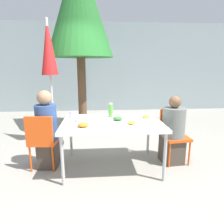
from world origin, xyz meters
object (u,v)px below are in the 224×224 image
person_left (47,131)px  salad_bowl (81,119)px  closed_umbrella (49,55)px  chair_left (42,138)px  tree_behind_left (79,5)px  drinking_cup (72,114)px  bottle (111,110)px  person_right (173,132)px  chair_right (173,131)px

person_left → salad_bowl: person_left is taller
person_left → closed_umbrella: 1.51m
chair_left → tree_behind_left: 3.08m
person_left → drinking_cup: size_ratio=13.85×
person_left → salad_bowl: (0.53, -0.02, 0.19)m
bottle → tree_behind_left: tree_behind_left is taller
closed_umbrella → bottle: bearing=-33.3°
person_right → salad_bowl: 1.49m
person_right → bottle: size_ratio=4.87×
salad_bowl → tree_behind_left: 2.80m
salad_bowl → person_right: bearing=1.0°
chair_right → tree_behind_left: bearing=-53.1°
salad_bowl → closed_umbrella: bearing=123.6°
chair_left → drinking_cup: (0.42, 0.33, 0.28)m
chair_left → salad_bowl: bearing=11.0°
chair_left → tree_behind_left: (0.47, 1.92, 2.36)m
tree_behind_left → person_right: bearing=-49.4°
drinking_cup → person_right: bearing=-8.7°
drinking_cup → tree_behind_left: bearing=88.0°
closed_umbrella → bottle: size_ratio=10.53×
bottle → salad_bowl: size_ratio=1.34×
drinking_cup → salad_bowl: bearing=-59.0°
salad_bowl → drinking_cup: bearing=121.0°
chair_left → salad_bowl: chair_left is taller
bottle → closed_umbrella: bearing=146.7°
bottle → tree_behind_left: bearing=109.5°
chair_right → bottle: 1.10m
chair_right → person_left: bearing=-3.2°
chair_right → closed_umbrella: size_ratio=0.36×
person_left → chair_right: bearing=7.9°
drinking_cup → person_left: bearing=-144.6°
chair_left → person_right: (2.05, 0.08, 0.01)m
closed_umbrella → salad_bowl: size_ratio=14.08×
person_right → person_left: bearing=-5.5°
person_left → person_right: (1.99, 0.01, -0.07)m
chair_right → drinking_cup: chair_right is taller
closed_umbrella → tree_behind_left: (0.52, 0.91, 1.10)m
bottle → salad_bowl: (-0.47, -0.23, -0.08)m
tree_behind_left → person_left: bearing=-102.7°
chair_right → drinking_cup: bearing=-11.4°
chair_left → chair_right: bearing=9.9°
chair_right → salad_bowl: chair_right is taller
chair_left → bottle: 1.15m
chair_right → drinking_cup: (-1.67, 0.17, 0.28)m
person_right → drinking_cup: 1.67m
chair_left → closed_umbrella: (-0.04, 1.01, 1.26)m
person_left → drinking_cup: bearing=40.7°
salad_bowl → person_left: bearing=178.2°
chair_left → bottle: bottle is taller
person_left → chair_right: (2.04, 0.09, -0.08)m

